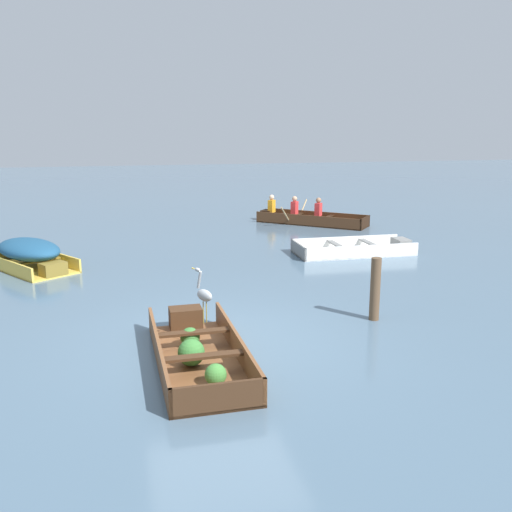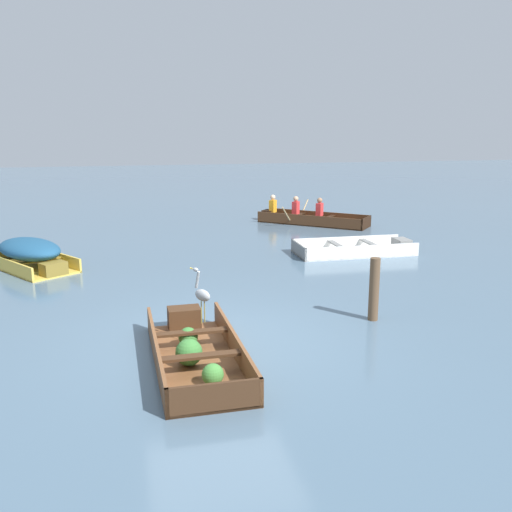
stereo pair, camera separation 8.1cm
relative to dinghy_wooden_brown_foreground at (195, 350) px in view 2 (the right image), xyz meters
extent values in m
plane|color=slate|center=(0.50, 0.71, -0.15)|extent=(80.00, 80.00, 0.00)
cube|color=brown|center=(0.02, -0.09, -0.13)|extent=(1.28, 3.16, 0.04)
cube|color=brown|center=(-0.56, -0.10, 0.04)|extent=(0.14, 3.13, 0.39)
cube|color=brown|center=(0.59, -0.07, 0.04)|extent=(0.14, 3.13, 0.39)
cube|color=#3F2716|center=(0.06, -1.63, 0.04)|extent=(1.20, 0.08, 0.39)
cube|color=#3F2716|center=(-0.02, 1.30, 0.06)|extent=(0.55, 0.37, 0.35)
cube|color=#3F2716|center=(0.00, 0.38, 0.14)|extent=(1.10, 0.19, 0.04)
cube|color=#3F2716|center=(0.03, -0.56, 0.14)|extent=(1.10, 0.19, 0.04)
sphere|color=#387533|center=(-0.04, 0.46, 0.04)|extent=(0.30, 0.30, 0.30)
sphere|color=#387533|center=(-0.11, -0.25, 0.08)|extent=(0.39, 0.39, 0.39)
sphere|color=#428438|center=(0.13, -0.95, 0.04)|extent=(0.29, 0.29, 0.29)
cube|color=#E5BC47|center=(-3.21, 6.30, -0.13)|extent=(2.45, 2.78, 0.04)
cube|color=#E5BC47|center=(-2.74, 6.64, 0.01)|extent=(1.50, 2.12, 0.33)
cube|color=#E5BC47|center=(-3.69, 5.97, 0.01)|extent=(1.50, 2.12, 0.33)
cube|color=olive|center=(-3.93, 7.33, 0.01)|extent=(1.02, 0.73, 0.33)
cube|color=olive|center=(-2.58, 5.41, 0.03)|extent=(0.65, 0.61, 0.30)
cube|color=olive|center=(-2.99, 5.99, 0.10)|extent=(1.00, 0.77, 0.04)
cube|color=olive|center=(-3.43, 6.62, 0.10)|extent=(1.00, 0.77, 0.04)
ellipsoid|color=navy|center=(-3.21, 6.30, 0.33)|extent=(2.14, 2.37, 0.49)
cube|color=white|center=(4.96, 6.09, -0.13)|extent=(3.12, 1.25, 0.04)
cube|color=white|center=(4.96, 6.69, 0.02)|extent=(3.12, 0.05, 0.35)
cube|color=white|center=(4.96, 5.49, 0.02)|extent=(3.12, 0.05, 0.35)
cube|color=gray|center=(3.43, 6.09, 0.02)|extent=(0.05, 1.25, 0.35)
cube|color=gray|center=(6.34, 6.09, 0.04)|extent=(0.36, 0.56, 0.31)
cube|color=gray|center=(5.43, 6.09, 0.11)|extent=(0.16, 1.15, 0.04)
cube|color=gray|center=(4.50, 6.09, 0.11)|extent=(0.16, 1.15, 0.04)
cube|color=#4C2D19|center=(5.34, 10.69, -0.13)|extent=(3.56, 3.21, 0.04)
cube|color=#4C2D19|center=(5.03, 10.32, 0.04)|extent=(2.94, 2.47, 0.38)
cube|color=#4C2D19|center=(5.65, 11.07, 0.04)|extent=(2.94, 2.47, 0.38)
cube|color=black|center=(6.78, 9.50, 0.04)|extent=(0.69, 0.81, 0.38)
cube|color=black|center=(4.02, 11.79, 0.06)|extent=(0.57, 0.58, 0.34)
cube|color=black|center=(4.90, 11.06, 0.13)|extent=(0.71, 0.81, 0.04)
cube|color=black|center=(5.78, 10.33, 0.13)|extent=(0.71, 0.81, 0.04)
cube|color=red|center=(5.51, 10.55, 0.37)|extent=(0.32, 0.33, 0.44)
sphere|color=#9E7051|center=(5.51, 10.55, 0.69)|extent=(0.18, 0.18, 0.18)
cube|color=red|center=(4.83, 11.12, 0.37)|extent=(0.32, 0.33, 0.44)
sphere|color=tan|center=(4.83, 11.12, 0.69)|extent=(0.18, 0.18, 0.18)
cube|color=orange|center=(4.15, 11.69, 0.37)|extent=(0.32, 0.33, 0.44)
sphere|color=beige|center=(4.15, 11.69, 0.69)|extent=(0.18, 0.18, 0.18)
cylinder|color=tan|center=(4.31, 10.50, 0.28)|extent=(0.44, 0.52, 0.55)
cylinder|color=tan|center=(5.35, 11.74, 0.28)|extent=(0.44, 0.52, 0.55)
cylinder|color=olive|center=(0.16, 0.38, 0.45)|extent=(0.02, 0.02, 0.35)
cylinder|color=olive|center=(0.21, 0.41, 0.45)|extent=(0.02, 0.02, 0.35)
ellipsoid|color=#93999E|center=(0.18, 0.40, 0.71)|extent=(0.28, 0.35, 0.18)
cylinder|color=#93999E|center=(0.12, 0.50, 0.93)|extent=(0.10, 0.12, 0.28)
ellipsoid|color=#93999E|center=(0.10, 0.53, 1.08)|extent=(0.11, 0.13, 0.06)
cone|color=gold|center=(0.06, 0.60, 1.08)|extent=(0.07, 0.10, 0.02)
cylinder|color=brown|center=(3.29, 1.07, 0.41)|extent=(0.18, 0.18, 1.13)
camera|label=1|loc=(-0.91, -7.81, 3.25)|focal=40.00mm
camera|label=2|loc=(-0.83, -7.83, 3.25)|focal=40.00mm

